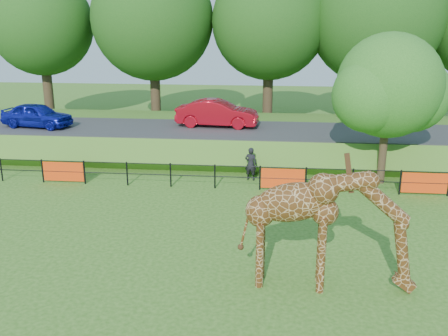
# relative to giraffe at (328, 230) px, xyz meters

# --- Properties ---
(ground) EXTENTS (90.00, 90.00, 0.00)m
(ground) POSITION_rel_giraffe_xyz_m (-4.13, 0.20, -1.73)
(ground) COLOR #2F6018
(ground) RESTS_ON ground
(giraffe) EXTENTS (4.88, 1.13, 3.46)m
(giraffe) POSITION_rel_giraffe_xyz_m (0.00, 0.00, 0.00)
(giraffe) COLOR #502B10
(giraffe) RESTS_ON ground
(perimeter_fence) EXTENTS (28.07, 0.10, 1.10)m
(perimeter_fence) POSITION_rel_giraffe_xyz_m (-4.13, 8.20, -1.18)
(perimeter_fence) COLOR black
(perimeter_fence) RESTS_ON ground
(embankment) EXTENTS (40.00, 9.00, 1.30)m
(embankment) POSITION_rel_giraffe_xyz_m (-4.13, 15.70, -1.08)
(embankment) COLOR #2F6018
(embankment) RESTS_ON ground
(road) EXTENTS (40.00, 5.00, 0.12)m
(road) POSITION_rel_giraffe_xyz_m (-4.13, 14.20, -0.37)
(road) COLOR #333235
(road) RESTS_ON embankment
(car_blue) EXTENTS (4.20, 2.25, 1.36)m
(car_blue) POSITION_rel_giraffe_xyz_m (-14.87, 13.65, 0.37)
(car_blue) COLOR #1620B7
(car_blue) RESTS_ON road
(car_red) EXTENTS (4.69, 1.93, 1.51)m
(car_red) POSITION_rel_giraffe_xyz_m (-4.81, 14.91, 0.45)
(car_red) COLOR red
(car_red) RESTS_ON road
(visitor) EXTENTS (0.64, 0.50, 1.56)m
(visitor) POSITION_rel_giraffe_xyz_m (-2.61, 9.58, -0.95)
(visitor) COLOR black
(visitor) RESTS_ON ground
(tree_east) EXTENTS (5.40, 4.71, 6.76)m
(tree_east) POSITION_rel_giraffe_xyz_m (3.47, 9.83, 2.55)
(tree_east) COLOR #2E2114
(tree_east) RESTS_ON ground
(bg_tree_line) EXTENTS (37.30, 8.80, 11.82)m
(bg_tree_line) POSITION_rel_giraffe_xyz_m (-2.24, 22.20, 5.46)
(bg_tree_line) COLOR #2E2114
(bg_tree_line) RESTS_ON ground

